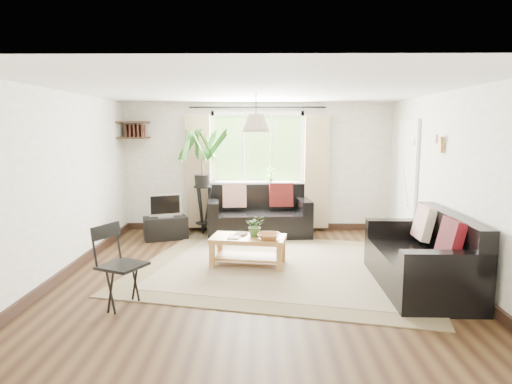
{
  "coord_description": "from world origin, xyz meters",
  "views": [
    {
      "loc": [
        0.07,
        -5.81,
        1.92
      ],
      "look_at": [
        0.0,
        0.4,
        1.05
      ],
      "focal_mm": 32.0,
      "sensor_mm": 36.0,
      "label": 1
    }
  ],
  "objects_px": {
    "palm_stand": "(203,182)",
    "folding_chair": "(123,267)",
    "coffee_table": "(248,251)",
    "sofa_back": "(259,212)",
    "sofa_right": "(420,253)",
    "tv_stand": "(166,228)"
  },
  "relations": [
    {
      "from": "palm_stand",
      "to": "folding_chair",
      "type": "height_order",
      "value": "palm_stand"
    },
    {
      "from": "palm_stand",
      "to": "coffee_table",
      "type": "bearing_deg",
      "value": -65.35
    },
    {
      "from": "folding_chair",
      "to": "sofa_back",
      "type": "bearing_deg",
      "value": 1.77
    },
    {
      "from": "sofa_right",
      "to": "tv_stand",
      "type": "bearing_deg",
      "value": -123.34
    },
    {
      "from": "sofa_back",
      "to": "tv_stand",
      "type": "bearing_deg",
      "value": -175.68
    },
    {
      "from": "folding_chair",
      "to": "tv_stand",
      "type": "bearing_deg",
      "value": 28.49
    },
    {
      "from": "coffee_table",
      "to": "palm_stand",
      "type": "relative_size",
      "value": 0.53
    },
    {
      "from": "sofa_right",
      "to": "palm_stand",
      "type": "height_order",
      "value": "palm_stand"
    },
    {
      "from": "sofa_back",
      "to": "folding_chair",
      "type": "height_order",
      "value": "folding_chair"
    },
    {
      "from": "sofa_right",
      "to": "folding_chair",
      "type": "height_order",
      "value": "folding_chair"
    },
    {
      "from": "sofa_back",
      "to": "folding_chair",
      "type": "xyz_separation_m",
      "value": [
        -1.44,
        -3.35,
        0.02
      ]
    },
    {
      "from": "coffee_table",
      "to": "tv_stand",
      "type": "height_order",
      "value": "coffee_table"
    },
    {
      "from": "sofa_back",
      "to": "coffee_table",
      "type": "bearing_deg",
      "value": -99.24
    },
    {
      "from": "tv_stand",
      "to": "palm_stand",
      "type": "height_order",
      "value": "palm_stand"
    },
    {
      "from": "sofa_back",
      "to": "palm_stand",
      "type": "height_order",
      "value": "palm_stand"
    },
    {
      "from": "sofa_back",
      "to": "tv_stand",
      "type": "xyz_separation_m",
      "value": [
        -1.63,
        -0.27,
        -0.23
      ]
    },
    {
      "from": "palm_stand",
      "to": "tv_stand",
      "type": "bearing_deg",
      "value": -150.57
    },
    {
      "from": "palm_stand",
      "to": "sofa_back",
      "type": "bearing_deg",
      "value": -4.48
    },
    {
      "from": "coffee_table",
      "to": "sofa_right",
      "type": "bearing_deg",
      "value": -22.63
    },
    {
      "from": "coffee_table",
      "to": "palm_stand",
      "type": "bearing_deg",
      "value": 114.65
    },
    {
      "from": "sofa_back",
      "to": "coffee_table",
      "type": "distance_m",
      "value": 1.85
    },
    {
      "from": "sofa_right",
      "to": "tv_stand",
      "type": "height_order",
      "value": "sofa_right"
    }
  ]
}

